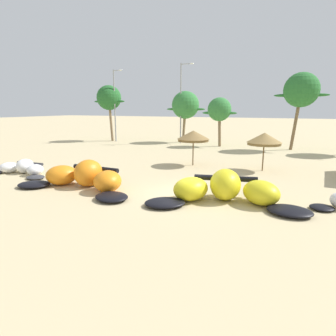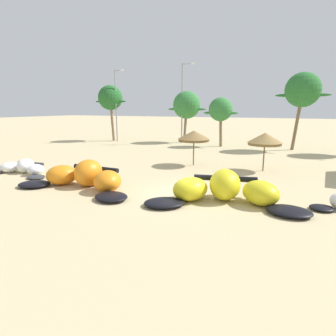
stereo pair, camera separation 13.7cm
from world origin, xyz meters
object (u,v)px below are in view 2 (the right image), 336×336
(beach_umbrella_middle, at_px, (265,139))
(palm_left_of_gap, at_px, (221,110))
(beach_umbrella_near_van, at_px, (194,136))
(kite_far_left, at_px, (23,168))
(palm_leftmost, at_px, (110,98))
(palm_left, at_px, (187,105))
(lamppost_west, at_px, (117,103))
(kite_left, at_px, (84,177))
(lamppost_west_center, at_px, (183,100))
(kite_left_of_center, at_px, (225,190))
(palm_center_left, at_px, (303,90))

(beach_umbrella_middle, xyz_separation_m, palm_left_of_gap, (-6.96, 12.86, 2.08))
(beach_umbrella_near_van, height_order, palm_left_of_gap, palm_left_of_gap)
(kite_far_left, relative_size, palm_leftmost, 0.72)
(palm_left, relative_size, lamppost_west, 0.71)
(beach_umbrella_near_van, distance_m, palm_left, 17.05)
(kite_left, bearing_deg, lamppost_west, 120.00)
(kite_far_left, xyz_separation_m, palm_leftmost, (-7.15, 21.15, 5.82))
(beach_umbrella_middle, relative_size, lamppost_west, 0.30)
(lamppost_west_center, bearing_deg, lamppost_west, -166.73)
(palm_left, xyz_separation_m, palm_left_of_gap, (5.50, -2.38, -0.60))
(beach_umbrella_near_van, height_order, lamppost_west_center, lamppost_west_center)
(beach_umbrella_near_van, xyz_separation_m, lamppost_west_center, (-6.87, 14.39, 3.38))
(palm_left, xyz_separation_m, lamppost_west_center, (-0.14, -1.05, 0.73))
(kite_left, xyz_separation_m, palm_left_of_gap, (2.51, 22.58, 3.95))
(beach_umbrella_middle, bearing_deg, beach_umbrella_near_van, -177.89)
(kite_left_of_center, height_order, lamppost_west, lamppost_west)
(palm_leftmost, bearing_deg, beach_umbrella_near_van, -35.69)
(lamppost_west, bearing_deg, palm_left, 18.91)
(kite_left, relative_size, kite_left_of_center, 1.01)
(palm_leftmost, bearing_deg, palm_left, 13.92)
(kite_left, height_order, palm_leftmost, palm_leftmost)
(kite_left_of_center, bearing_deg, palm_leftmost, 136.64)
(kite_left, relative_size, beach_umbrella_middle, 2.78)
(palm_leftmost, bearing_deg, lamppost_west_center, 8.76)
(kite_far_left, distance_m, lamppost_west_center, 23.76)
(kite_far_left, height_order, palm_center_left, palm_center_left)
(kite_left, relative_size, beach_umbrella_near_van, 2.79)
(kite_left_of_center, height_order, lamppost_west_center, lamppost_west_center)
(beach_umbrella_middle, bearing_deg, palm_left, 129.29)
(kite_left, distance_m, lamppost_west, 25.52)
(lamppost_west, bearing_deg, kite_left_of_center, -44.52)
(beach_umbrella_near_van, bearing_deg, kite_far_left, -141.40)
(kite_left_of_center, height_order, palm_left, palm_left)
(kite_far_left, bearing_deg, lamppost_west_center, 80.84)
(kite_far_left, bearing_deg, palm_leftmost, 108.69)
(kite_left_of_center, bearing_deg, lamppost_west, 135.48)
(beach_umbrella_middle, height_order, palm_center_left, palm_center_left)
(palm_left, distance_m, lamppost_west, 10.08)
(palm_leftmost, xyz_separation_m, lamppost_west_center, (10.83, 1.67, -0.31))
(kite_left, relative_size, lamppost_west, 0.83)
(kite_left, distance_m, lamppost_west_center, 24.68)
(palm_left_of_gap, bearing_deg, kite_left_of_center, -74.29)
(kite_left_of_center, distance_m, lamppost_west, 30.02)
(palm_left_of_gap, bearing_deg, kite_far_left, -113.45)
(kite_far_left, bearing_deg, lamppost_west, 105.47)
(kite_far_left, xyz_separation_m, beach_umbrella_near_van, (10.55, 8.43, 2.12))
(kite_left, height_order, beach_umbrella_near_van, beach_umbrella_near_van)
(palm_left, xyz_separation_m, lamppost_west, (-9.53, -3.26, 0.38))
(palm_leftmost, bearing_deg, kite_left, -57.85)
(palm_leftmost, height_order, palm_left_of_gap, palm_leftmost)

